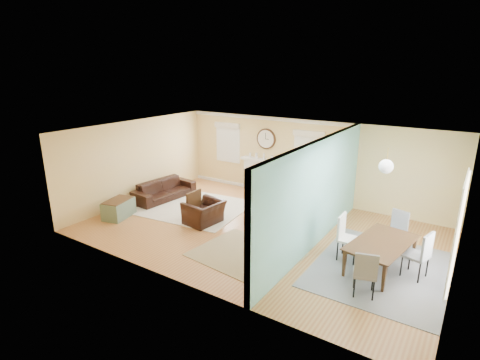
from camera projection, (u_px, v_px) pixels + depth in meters
name	position (u px, v px, depth m)	size (l,w,h in m)	color
floor	(259.00, 231.00, 9.91)	(9.00, 9.00, 0.00)	#A15D30
wall_back	(307.00, 160.00, 11.94)	(9.00, 0.02, 2.60)	#EAC870
wall_front	(180.00, 224.00, 7.13)	(9.00, 0.02, 2.60)	#EAC870
wall_left	(138.00, 161.00, 11.90)	(0.02, 6.00, 2.60)	#EAC870
wall_right	(462.00, 223.00, 7.18)	(0.02, 6.00, 2.60)	#EAC870
ceiling	(261.00, 134.00, 9.16)	(9.00, 6.00, 0.02)	white
partition	(320.00, 189.00, 8.95)	(0.17, 6.00, 2.60)	#EAC870
fireplace	(264.00, 175.00, 12.83)	(1.70, 0.30, 1.17)	white
wall_clock	(266.00, 139.00, 12.54)	(0.70, 0.07, 0.70)	#432916
window_left	(228.00, 140.00, 13.39)	(1.05, 0.13, 1.42)	white
window_right	(309.00, 150.00, 11.77)	(1.05, 0.13, 1.42)	white
french_doors	(458.00, 232.00, 7.26)	(0.06, 1.70, 2.20)	white
pendant	(386.00, 166.00, 7.70)	(0.30, 0.30, 0.55)	gold
rug_cream	(194.00, 207.00, 11.57)	(3.10, 2.69, 0.02)	beige
rug_jute	(246.00, 255.00, 8.64)	(2.29, 1.87, 0.01)	tan
rug_grey	(381.00, 269.00, 8.03)	(2.63, 3.29, 0.01)	slate
sofa	(164.00, 190.00, 12.24)	(2.12, 0.83, 0.62)	black
eames_chair	(204.00, 212.00, 10.31)	(0.99, 0.86, 0.64)	black
green_chair	(302.00, 197.00, 11.41)	(0.79, 0.81, 0.74)	#0C6135
trunk	(119.00, 208.00, 10.76)	(0.77, 1.02, 0.53)	slate
credenza	(319.00, 212.00, 10.15)	(0.50, 1.46, 0.80)	#AA7E51
tv	(320.00, 187.00, 9.95)	(1.08, 0.14, 0.62)	black
garden_stool	(307.00, 229.00, 9.36)	(0.37, 0.37, 0.54)	white
potted_plant	(308.00, 211.00, 9.22)	(0.38, 0.33, 0.42)	#337F33
dining_table	(382.00, 256.00, 7.94)	(1.81, 1.01, 0.64)	#432916
dining_chair_n	(395.00, 228.00, 8.78)	(0.52, 0.52, 0.94)	slate
dining_chair_s	(365.00, 269.00, 6.99)	(0.52, 0.52, 0.94)	slate
dining_chair_w	(350.00, 235.00, 8.26)	(0.46, 0.46, 1.04)	white
dining_chair_e	(417.00, 250.00, 7.58)	(0.56, 0.56, 1.02)	slate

